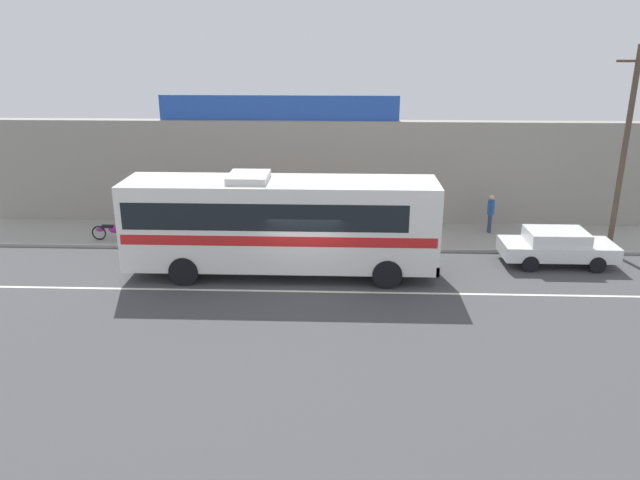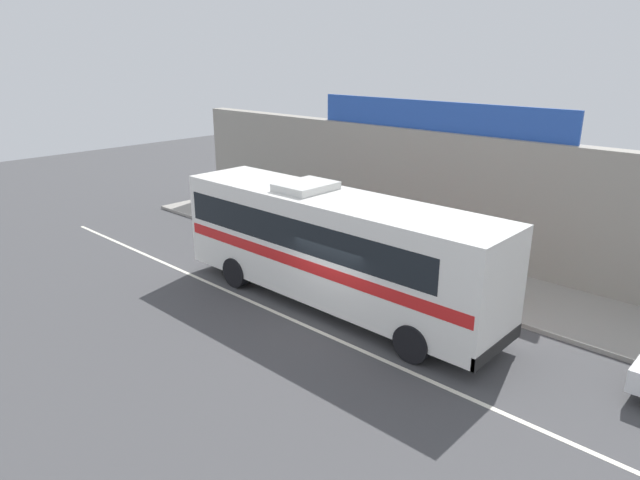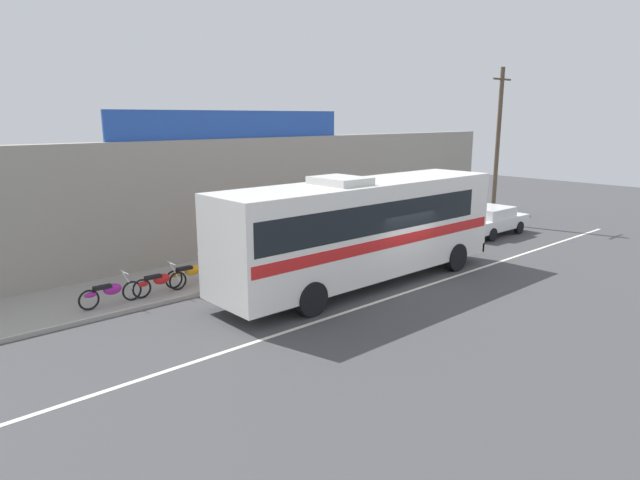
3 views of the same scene
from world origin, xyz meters
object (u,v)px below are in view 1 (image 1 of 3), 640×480
at_px(parked_car, 557,246).
at_px(motorcycle_purple, 150,231).
at_px(motorcycle_green, 180,230).
at_px(pedestrian_near_shop, 258,217).
at_px(pedestrian_by_curb, 378,217).
at_px(utility_pole, 625,149).
at_px(intercity_bus, 279,221).
at_px(motorcycle_black, 113,231).
at_px(pedestrian_far_right, 491,211).

relative_size(parked_car, motorcycle_purple, 2.31).
distance_m(motorcycle_purple, motorcycle_green, 1.25).
xyz_separation_m(motorcycle_purple, pedestrian_near_shop, (4.55, 0.60, 0.51)).
bearing_deg(pedestrian_by_curb, parked_car, -20.87).
xyz_separation_m(parked_car, pedestrian_by_curb, (-6.74, 2.57, 0.32)).
bearing_deg(parked_car, pedestrian_near_shop, 168.58).
height_order(utility_pole, motorcycle_green, utility_pole).
distance_m(parked_car, motorcycle_purple, 16.53).
distance_m(intercity_bus, parked_car, 10.75).
xyz_separation_m(motorcycle_black, pedestrian_far_right, (16.23, 1.70, 0.57)).
xyz_separation_m(parked_car, utility_pole, (2.62, 1.45, 3.53)).
relative_size(parked_car, motorcycle_black, 2.22).
relative_size(motorcycle_black, pedestrian_near_shop, 1.19).
height_order(utility_pole, motorcycle_purple, utility_pole).
bearing_deg(utility_pole, pedestrian_by_curb, 173.17).
xyz_separation_m(intercity_bus, utility_pole, (13.19, 2.86, 2.20)).
bearing_deg(motorcycle_green, motorcycle_purple, -168.58).
bearing_deg(motorcycle_purple, motorcycle_black, 179.84).
bearing_deg(parked_car, motorcycle_black, 174.27).
distance_m(pedestrian_far_right, pedestrian_near_shop, 10.16).
bearing_deg(pedestrian_near_shop, pedestrian_by_curb, 1.90).
distance_m(motorcycle_purple, pedestrian_far_right, 14.76).
distance_m(motorcycle_purple, motorcycle_black, 1.57).
xyz_separation_m(pedestrian_by_curb, pedestrian_far_right, (4.96, 0.94, 0.08)).
bearing_deg(motorcycle_green, parked_car, -7.68).
bearing_deg(pedestrian_far_right, motorcycle_black, -174.01).
distance_m(intercity_bus, pedestrian_far_right, 10.12).
height_order(parked_car, motorcycle_purple, parked_car).
height_order(motorcycle_green, pedestrian_by_curb, pedestrian_by_curb).
xyz_separation_m(pedestrian_by_curb, pedestrian_near_shop, (-5.14, -0.17, 0.01)).
bearing_deg(motorcycle_black, intercity_bus, -23.42).
xyz_separation_m(intercity_bus, pedestrian_far_right, (8.79, 4.92, -0.93)).
xyz_separation_m(motorcycle_green, motorcycle_black, (-2.79, -0.24, 0.00)).
xyz_separation_m(motorcycle_purple, pedestrian_far_right, (14.65, 1.71, 0.57)).
xyz_separation_m(motorcycle_black, pedestrian_by_curb, (11.26, 0.76, 0.50)).
height_order(utility_pole, pedestrian_by_curb, utility_pole).
height_order(intercity_bus, pedestrian_near_shop, intercity_bus).
relative_size(motorcycle_purple, motorcycle_black, 0.96).
height_order(motorcycle_purple, pedestrian_by_curb, pedestrian_by_curb).
height_order(motorcycle_black, pedestrian_near_shop, pedestrian_near_shop).
height_order(parked_car, pedestrian_near_shop, pedestrian_near_shop).
bearing_deg(pedestrian_near_shop, pedestrian_far_right, 6.28).
relative_size(motorcycle_green, motorcycle_black, 0.97).
bearing_deg(intercity_bus, parked_car, 7.61).
distance_m(motorcycle_black, pedestrian_by_curb, 11.30).
bearing_deg(intercity_bus, pedestrian_near_shop, 108.95).
height_order(intercity_bus, pedestrian_by_curb, intercity_bus).
bearing_deg(utility_pole, parked_car, -151.08).
bearing_deg(pedestrian_by_curb, motorcycle_purple, -175.48).
bearing_deg(pedestrian_far_right, parked_car, -63.16).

